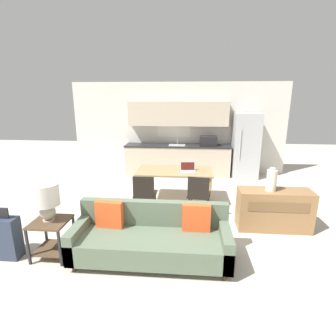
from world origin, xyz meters
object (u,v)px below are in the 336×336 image
(dining_chair_near_right, at_px, (199,194))
(dining_table, at_px, (175,173))
(table_lamp, at_px, (46,198))
(vase, at_px, (272,180))
(laptop, at_px, (188,169))
(refrigerator, at_px, (245,146))
(dining_chair_near_left, at_px, (145,193))
(credenza, at_px, (274,210))
(side_table, at_px, (51,232))
(couch, at_px, (152,238))
(suitcase, at_px, (4,237))

(dining_chair_near_right, bearing_deg, dining_table, -48.00)
(dining_table, relative_size, dining_chair_near_right, 1.93)
(table_lamp, relative_size, vase, 1.34)
(laptop, bearing_deg, refrigerator, 47.64)
(dining_chair_near_left, distance_m, laptop, 1.14)
(table_lamp, xyz_separation_m, laptop, (1.97, 2.16, -0.12))
(credenza, bearing_deg, side_table, -161.91)
(credenza, distance_m, vase, 0.56)
(table_lamp, relative_size, dining_chair_near_right, 0.65)
(couch, bearing_deg, dining_table, 84.86)
(table_lamp, relative_size, suitcase, 0.70)
(suitcase, bearing_deg, dining_table, 45.26)
(couch, xyz_separation_m, side_table, (-1.45, -0.08, 0.06))
(couch, relative_size, side_table, 3.91)
(vase, bearing_deg, laptop, 143.63)
(dining_table, bearing_deg, credenza, -31.66)
(side_table, distance_m, dining_chair_near_right, 2.63)
(refrigerator, height_order, vase, refrigerator)
(credenza, bearing_deg, dining_chair_near_right, 164.99)
(side_table, xyz_separation_m, suitcase, (-0.68, -0.09, -0.06))
(dining_table, distance_m, dining_chair_near_right, 0.95)
(refrigerator, distance_m, table_lamp, 5.61)
(credenza, bearing_deg, dining_table, 148.34)
(dining_chair_near_left, bearing_deg, dining_chair_near_right, -177.34)
(credenza, distance_m, dining_chair_near_right, 1.36)
(dining_chair_near_right, bearing_deg, couch, 71.44)
(table_lamp, bearing_deg, suitcase, -170.50)
(refrigerator, distance_m, side_table, 5.63)
(dining_chair_near_right, relative_size, suitcase, 1.09)
(table_lamp, relative_size, credenza, 0.44)
(dining_table, distance_m, couch, 2.21)
(vase, height_order, laptop, vase)
(couch, xyz_separation_m, suitcase, (-2.13, -0.17, -0.00))
(couch, height_order, side_table, couch)
(side_table, distance_m, table_lamp, 0.52)
(refrigerator, distance_m, laptop, 2.70)
(credenza, xyz_separation_m, vase, (-0.10, -0.01, 0.55))
(dining_chair_near_right, relative_size, laptop, 2.48)
(credenza, height_order, suitcase, suitcase)
(dining_table, bearing_deg, dining_chair_near_left, -122.65)
(table_lamp, distance_m, suitcase, 0.88)
(suitcase, bearing_deg, couch, 4.61)
(refrigerator, bearing_deg, couch, -116.39)
(refrigerator, bearing_deg, dining_chair_near_left, -130.12)
(refrigerator, xyz_separation_m, dining_table, (-1.91, -2.07, -0.25))
(refrigerator, height_order, side_table, refrigerator)
(laptop, bearing_deg, credenza, -39.62)
(dining_table, relative_size, couch, 0.74)
(vase, height_order, dining_chair_near_right, vase)
(side_table, height_order, vase, vase)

